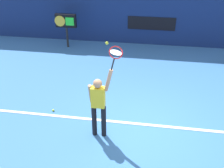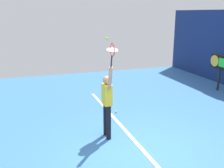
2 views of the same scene
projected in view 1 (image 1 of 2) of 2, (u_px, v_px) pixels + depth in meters
The scene contains 9 objects.
ground_plane at pixel (143, 129), 7.21m from camera, with size 18.00×18.00×0.00m, color #3870B2.
back_wall at pixel (153, 9), 11.89m from camera, with size 18.00×0.20×3.38m, color navy.
sponsor_banner_center at pixel (151, 24), 12.12m from camera, with size 2.20×0.03×0.60m, color black.
court_baseline at pixel (143, 124), 7.39m from camera, with size 10.00×0.10×0.01m, color white.
tennis_player at pixel (98, 103), 6.52m from camera, with size 0.62×0.31×1.98m.
tennis_racket at pixel (116, 54), 5.78m from camera, with size 0.38×0.27×0.63m.
tennis_ball at pixel (107, 43), 5.60m from camera, with size 0.07×0.07×0.07m, color #CCE033.
scoreboard_clock at pixel (66, 22), 11.78m from camera, with size 0.96×0.20×1.55m.
spare_ball at pixel (53, 110), 7.92m from camera, with size 0.07×0.07×0.07m, color #CCE033.
Camera 1 is at (0.03, -5.67, 4.71)m, focal length 42.02 mm.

